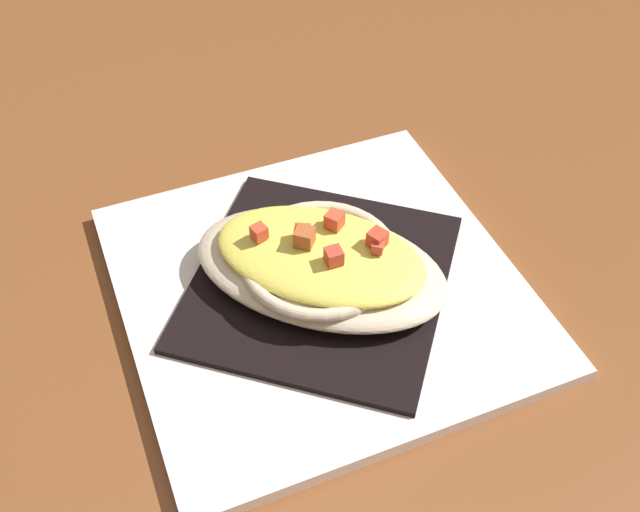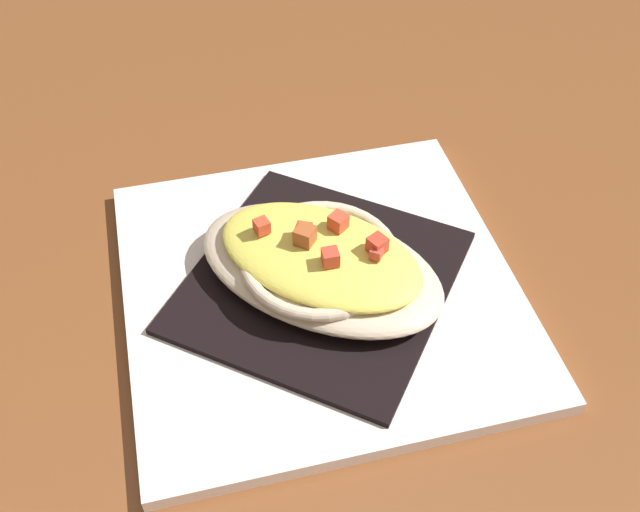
{
  "view_description": "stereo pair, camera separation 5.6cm",
  "coord_description": "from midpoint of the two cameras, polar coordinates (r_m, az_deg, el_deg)",
  "views": [
    {
      "loc": [
        0.33,
        -0.2,
        0.45
      ],
      "look_at": [
        0.0,
        0.0,
        0.04
      ],
      "focal_mm": 42.78,
      "sensor_mm": 36.0,
      "label": 1
    },
    {
      "loc": [
        0.36,
        -0.15,
        0.45
      ],
      "look_at": [
        0.0,
        0.0,
        0.04
      ],
      "focal_mm": 42.78,
      "sensor_mm": 36.0,
      "label": 2
    }
  ],
  "objects": [
    {
      "name": "folded_napkin",
      "position": [
        0.58,
        2.76,
        -2.01
      ],
      "size": [
        0.27,
        0.27,
        0.01
      ],
      "primitive_type": "cube",
      "rotation": [
        0.0,
        0.0,
        0.75
      ],
      "color": "black",
      "rests_on": "square_plate"
    },
    {
      "name": "ground_plane",
      "position": [
        0.59,
        2.71,
        -2.93
      ],
      "size": [
        2.6,
        2.6,
        0.0
      ],
      "primitive_type": "plane",
      "color": "brown"
    },
    {
      "name": "square_plate",
      "position": [
        0.59,
        2.73,
        -2.56
      ],
      "size": [
        0.34,
        0.34,
        0.01
      ],
      "primitive_type": "cube",
      "rotation": [
        0.0,
        0.0,
        -0.15
      ],
      "color": "white",
      "rests_on": "ground_plane"
    },
    {
      "name": "gratin_dish",
      "position": [
        0.57,
        2.84,
        -0.57
      ],
      "size": [
        0.22,
        0.21,
        0.05
      ],
      "color": "beige",
      "rests_on": "folded_napkin"
    }
  ]
}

